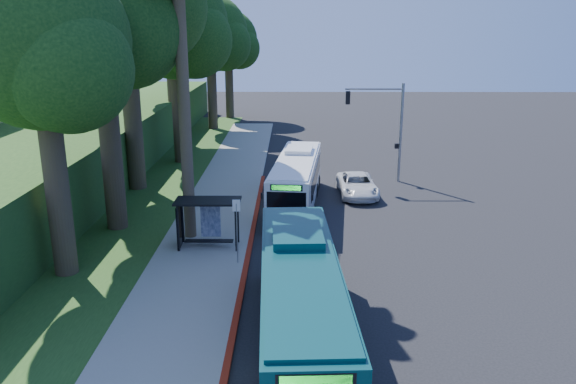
{
  "coord_description": "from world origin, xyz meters",
  "views": [
    {
      "loc": [
        -2.91,
        -29.15,
        10.58
      ],
      "look_at": [
        -3.1,
        1.0,
        1.8
      ],
      "focal_mm": 35.0,
      "sensor_mm": 36.0,
      "label": 1
    }
  ],
  "objects_px": {
    "bus_shelter": "(204,214)",
    "pickup": "(357,185)",
    "white_bus": "(297,180)",
    "teal_bus": "(300,302)"
  },
  "relations": [
    {
      "from": "bus_shelter",
      "to": "teal_bus",
      "type": "distance_m",
      "value": 10.33
    },
    {
      "from": "bus_shelter",
      "to": "pickup",
      "type": "distance_m",
      "value": 12.79
    },
    {
      "from": "bus_shelter",
      "to": "teal_bus",
      "type": "xyz_separation_m",
      "value": [
        4.65,
        -9.22,
        -0.05
      ]
    },
    {
      "from": "teal_bus",
      "to": "pickup",
      "type": "relative_size",
      "value": 2.39
    },
    {
      "from": "bus_shelter",
      "to": "white_bus",
      "type": "height_order",
      "value": "white_bus"
    },
    {
      "from": "white_bus",
      "to": "pickup",
      "type": "height_order",
      "value": "white_bus"
    },
    {
      "from": "teal_bus",
      "to": "pickup",
      "type": "bearing_deg",
      "value": 75.32
    },
    {
      "from": "bus_shelter",
      "to": "pickup",
      "type": "relative_size",
      "value": 0.63
    },
    {
      "from": "white_bus",
      "to": "bus_shelter",
      "type": "bearing_deg",
      "value": -117.45
    },
    {
      "from": "bus_shelter",
      "to": "teal_bus",
      "type": "bearing_deg",
      "value": -63.24
    }
  ]
}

